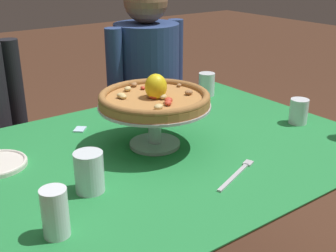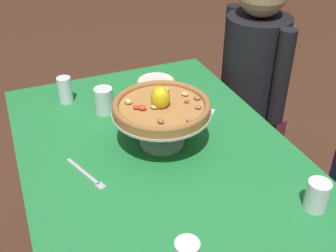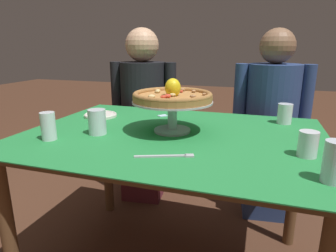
{
  "view_description": "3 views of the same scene",
  "coord_description": "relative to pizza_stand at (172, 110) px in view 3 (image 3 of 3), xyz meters",
  "views": [
    {
      "loc": [
        -0.75,
        -1.05,
        1.33
      ],
      "look_at": [
        0.04,
        0.03,
        0.79
      ],
      "focal_mm": 46.41,
      "sensor_mm": 36.0,
      "label": 1
    },
    {
      "loc": [
        1.18,
        -0.44,
        1.66
      ],
      "look_at": [
        0.02,
        0.05,
        0.82
      ],
      "focal_mm": 44.48,
      "sensor_mm": 36.0,
      "label": 2
    },
    {
      "loc": [
        0.36,
        -1.19,
        1.11
      ],
      "look_at": [
        -0.02,
        -0.0,
        0.77
      ],
      "focal_mm": 31.01,
      "sensor_mm": 36.0,
      "label": 3
    }
  ],
  "objects": [
    {
      "name": "water_glass_side_left",
      "position": [
        -0.31,
        -0.14,
        -0.05
      ],
      "size": [
        0.08,
        0.08,
        0.11
      ],
      "color": "silver",
      "rests_on": "dining_table"
    },
    {
      "name": "water_glass_front_left",
      "position": [
        -0.46,
        -0.27,
        -0.05
      ],
      "size": [
        0.06,
        0.06,
        0.12
      ],
      "color": "white",
      "rests_on": "dining_table"
    },
    {
      "name": "dinner_fork",
      "position": [
        0.08,
        -0.31,
        -0.1
      ],
      "size": [
        0.21,
        0.09,
        0.01
      ],
      "color": "#B7B7C1",
      "rests_on": "dining_table"
    },
    {
      "name": "side_plate",
      "position": [
        -0.47,
        0.16,
        -0.09
      ],
      "size": [
        0.18,
        0.18,
        0.02
      ],
      "color": "silver",
      "rests_on": "dining_table"
    },
    {
      "name": "water_glass_back_right",
      "position": [
        0.5,
        0.31,
        -0.06
      ],
      "size": [
        0.07,
        0.07,
        0.1
      ],
      "color": "white",
      "rests_on": "dining_table"
    },
    {
      "name": "water_glass_front_right",
      "position": [
        0.59,
        -0.35,
        -0.05
      ],
      "size": [
        0.07,
        0.07,
        0.12
      ],
      "color": "silver",
      "rests_on": "dining_table"
    },
    {
      "name": "pizza_stand",
      "position": [
        0.0,
        0.0,
        0.0
      ],
      "size": [
        0.36,
        0.36,
        0.14
      ],
      "color": "#B7B7C1",
      "rests_on": "dining_table"
    },
    {
      "name": "water_glass_side_right",
      "position": [
        0.55,
        -0.15,
        -0.06
      ],
      "size": [
        0.07,
        0.07,
        0.09
      ],
      "color": "white",
      "rests_on": "dining_table"
    },
    {
      "name": "sugar_packet",
      "position": [
        -0.14,
        0.27,
        -0.1
      ],
      "size": [
        0.06,
        0.06,
        0.0
      ],
      "primitive_type": "cube",
      "rotation": [
        0.0,
        0.0,
        0.82
      ],
      "color": "silver",
      "rests_on": "dining_table"
    },
    {
      "name": "diner_right",
      "position": [
        0.45,
        0.71,
        -0.25
      ],
      "size": [
        0.48,
        0.36,
        1.22
      ],
      "color": "navy",
      "rests_on": "ground"
    },
    {
      "name": "diner_left",
      "position": [
        -0.43,
        0.68,
        -0.24
      ],
      "size": [
        0.47,
        0.35,
        1.23
      ],
      "color": "maroon",
      "rests_on": "ground"
    },
    {
      "name": "dining_table",
      "position": [
        0.01,
        -0.03,
        -0.2
      ],
      "size": [
        1.33,
        0.98,
        0.73
      ],
      "color": "brown",
      "rests_on": "ground"
    },
    {
      "name": "pizza",
      "position": [
        0.0,
        -0.0,
        0.06
      ],
      "size": [
        0.36,
        0.36,
        0.1
      ],
      "color": "#AD753D",
      "rests_on": "pizza_stand"
    }
  ]
}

